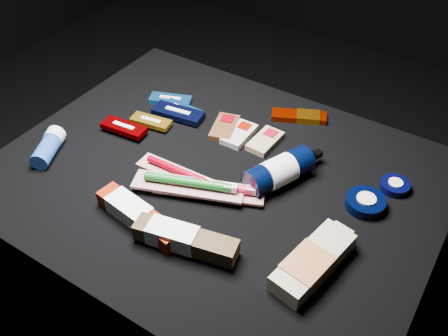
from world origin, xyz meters
The scene contains 21 objects.
ground centered at (0.00, 0.00, 0.00)m, with size 3.00×3.00×0.00m, color black.
cloth_table centered at (0.00, 0.00, 0.20)m, with size 0.98×0.78×0.40m, color black.
luna_bar_0 centered at (-0.27, 0.18, 0.41)m, with size 0.12×0.08×0.01m.
luna_bar_1 centered at (-0.21, 0.15, 0.41)m, with size 0.11×0.05×0.01m.
luna_bar_2 centered at (-0.21, 0.13, 0.41)m, with size 0.14×0.07×0.02m.
luna_bar_3 centered at (-0.24, 0.07, 0.41)m, with size 0.11×0.06×0.01m.
luna_bar_4 centered at (-0.28, 0.01, 0.42)m, with size 0.12×0.05×0.02m.
clif_bar_0 centered at (-0.07, 0.15, 0.41)m, with size 0.08×0.11×0.02m.
clif_bar_1 centered at (-0.03, 0.15, 0.41)m, with size 0.06×0.10×0.02m.
clif_bar_2 centered at (0.04, 0.16, 0.41)m, with size 0.06×0.10×0.02m.
power_bar centered at (0.07, 0.30, 0.41)m, with size 0.15×0.10×0.02m.
lotion_bottle centered at (0.13, 0.06, 0.43)m, with size 0.12×0.20×0.07m.
cream_tin_upper centered at (0.36, 0.17, 0.41)m, with size 0.06×0.06×0.02m.
cream_tin_lower centered at (0.32, 0.09, 0.41)m, with size 0.08×0.08×0.03m.
bodywash_bottle centered at (0.30, -0.13, 0.42)m, with size 0.10×0.21×0.04m.
deodorant_stick centered at (-0.37, -0.15, 0.42)m, with size 0.09×0.12×0.05m.
toothbrush_pack_0 centered at (-0.07, -0.05, 0.41)m, with size 0.21×0.05×0.02m.
toothbrush_pack_1 centered at (0.02, -0.06, 0.42)m, with size 0.25×0.14×0.03m.
toothbrush_pack_2 centered at (-0.02, -0.08, 0.42)m, with size 0.25×0.14×0.03m.
toothpaste_carton_red centered at (-0.06, -0.21, 0.42)m, with size 0.22×0.08×0.04m.
toothpaste_carton_green centered at (0.06, -0.21, 0.43)m, with size 0.21×0.09×0.04m.
Camera 1 is at (0.47, -0.69, 1.17)m, focal length 40.00 mm.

